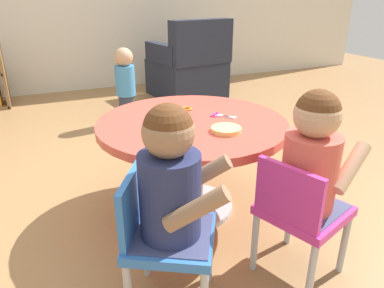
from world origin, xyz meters
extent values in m
plane|color=#9E7247|center=(0.00, 0.00, 0.00)|extent=(10.00, 10.00, 0.00)
cylinder|color=silver|center=(0.00, 0.00, 0.01)|extent=(0.44, 0.44, 0.03)
cylinder|color=silver|center=(0.00, 0.00, 0.24)|extent=(0.12, 0.12, 0.47)
cylinder|color=#D84C3F|center=(0.00, 0.00, 0.49)|extent=(0.95, 0.95, 0.04)
cylinder|color=#B7B7BC|center=(-0.15, -0.52, 0.14)|extent=(0.03, 0.03, 0.28)
cylinder|color=#B7B7BC|center=(-0.37, -0.39, 0.14)|extent=(0.03, 0.03, 0.28)
cube|color=blue|center=(-0.33, -0.57, 0.30)|extent=(0.41, 0.41, 0.04)
cube|color=blue|center=(-0.44, -0.50, 0.43)|extent=(0.16, 0.25, 0.22)
cube|color=#3F4772|center=(-0.33, -0.57, 0.30)|extent=(0.37, 0.37, 0.04)
cylinder|color=navy|center=(-0.33, -0.57, 0.47)|extent=(0.21, 0.21, 0.30)
sphere|color=#997051|center=(-0.33, -0.57, 0.70)|extent=(0.17, 0.17, 0.17)
sphere|color=#593319|center=(-0.33, -0.57, 0.71)|extent=(0.16, 0.16, 0.16)
cylinder|color=#997051|center=(-0.30, -0.71, 0.49)|extent=(0.21, 0.15, 0.17)
cylinder|color=#997051|center=(-0.19, -0.52, 0.49)|extent=(0.21, 0.15, 0.17)
cylinder|color=#B7B7BC|center=(0.38, -0.70, 0.14)|extent=(0.03, 0.03, 0.28)
cylinder|color=#B7B7BC|center=(0.30, -0.45, 0.14)|extent=(0.03, 0.03, 0.28)
cylinder|color=#B7B7BC|center=(0.14, -0.78, 0.14)|extent=(0.03, 0.03, 0.28)
cylinder|color=#B7B7BC|center=(0.05, -0.54, 0.14)|extent=(0.03, 0.03, 0.28)
cube|color=#CC338C|center=(0.22, -0.62, 0.30)|extent=(0.38, 0.38, 0.04)
cube|color=#CC338C|center=(0.09, -0.66, 0.43)|extent=(0.11, 0.26, 0.22)
cube|color=#3F4772|center=(0.22, -0.62, 0.30)|extent=(0.35, 0.34, 0.04)
cylinder|color=#D8594C|center=(0.22, -0.62, 0.47)|extent=(0.21, 0.21, 0.30)
sphere|color=tan|center=(0.22, -0.62, 0.70)|extent=(0.17, 0.17, 0.17)
sphere|color=#593319|center=(0.22, -0.62, 0.71)|extent=(0.16, 0.16, 0.16)
cylinder|color=tan|center=(0.35, -0.69, 0.49)|extent=(0.22, 0.12, 0.17)
cylinder|color=tan|center=(0.28, -0.48, 0.49)|extent=(0.22, 0.12, 0.17)
cube|color=olive|center=(-0.98, 2.55, 0.35)|extent=(0.03, 0.28, 0.70)
cube|color=#232838|center=(0.89, 2.20, 0.20)|extent=(0.81, 0.81, 0.40)
cube|color=#232838|center=(0.94, 1.91, 0.62)|extent=(0.72, 0.27, 0.45)
cube|color=#232838|center=(1.19, 2.25, 0.50)|extent=(0.22, 0.61, 0.20)
cube|color=#232838|center=(0.59, 2.15, 0.50)|extent=(0.22, 0.61, 0.20)
cylinder|color=#33384C|center=(0.03, 1.52, 0.13)|extent=(0.14, 0.14, 0.26)
cylinder|color=#3F8CCC|center=(0.03, 1.52, 0.39)|extent=(0.17, 0.17, 0.26)
sphere|color=tan|center=(0.03, 1.52, 0.59)|extent=(0.16, 0.16, 0.16)
cylinder|color=#D83F3F|center=(-0.12, 0.00, 0.54)|extent=(0.06, 0.14, 0.05)
cylinder|color=yellow|center=(-0.11, 0.09, 0.54)|extent=(0.02, 0.05, 0.02)
cylinder|color=yellow|center=(-0.12, -0.09, 0.54)|extent=(0.02, 0.05, 0.02)
cube|color=silver|center=(0.18, -0.02, 0.51)|extent=(0.09, 0.08, 0.01)
cube|color=silver|center=(0.18, -0.02, 0.51)|extent=(0.06, 0.10, 0.01)
torus|color=#D83F99|center=(0.13, 0.01, 0.51)|extent=(0.05, 0.05, 0.01)
torus|color=#D83F99|center=(0.16, 0.04, 0.51)|extent=(0.05, 0.05, 0.01)
cylinder|color=#B2E58C|center=(-0.05, 0.25, 0.52)|extent=(0.09, 0.09, 0.01)
cylinder|color=#F2CC72|center=(0.08, -0.21, 0.52)|extent=(0.14, 0.14, 0.02)
torus|color=orange|center=(0.05, 0.18, 0.52)|extent=(0.06, 0.06, 0.01)
torus|color=red|center=(-0.06, 0.16, 0.52)|extent=(0.07, 0.07, 0.01)
camera|label=1|loc=(-0.68, -1.55, 1.10)|focal=33.66mm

